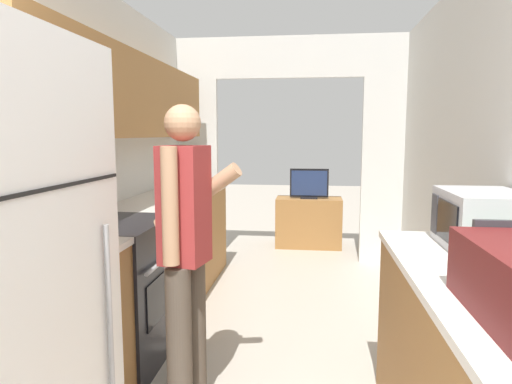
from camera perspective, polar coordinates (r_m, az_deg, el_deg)
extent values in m
cube|color=silver|center=(2.83, -26.59, 2.63)|extent=(0.06, 6.73, 2.50)
cube|color=#9E6B38|center=(3.60, -15.72, 11.38)|extent=(0.32, 3.06, 0.60)
cube|color=silver|center=(5.35, -8.24, 2.75)|extent=(0.65, 0.06, 2.05)
cube|color=silver|center=(5.23, 16.58, 2.42)|extent=(0.65, 0.06, 2.05)
cube|color=silver|center=(5.21, 4.16, 16.48)|extent=(2.92, 0.06, 0.45)
cube|color=#9E6B38|center=(2.57, -23.39, -16.43)|extent=(0.60, 0.46, 0.87)
cube|color=silver|center=(2.42, -24.00, -6.61)|extent=(0.62, 0.47, 0.03)
cube|color=#9E6B38|center=(4.22, -10.21, -6.62)|extent=(0.60, 1.87, 0.87)
cube|color=silver|center=(4.14, -10.33, -0.52)|extent=(0.62, 1.88, 0.03)
cube|color=silver|center=(1.94, 27.99, -10.24)|extent=(0.62, 1.70, 0.03)
cube|color=black|center=(1.57, -23.16, 0.67)|extent=(0.01, 0.80, 0.01)
cylinder|color=#99999E|center=(1.92, -17.85, -14.35)|extent=(0.02, 0.02, 0.71)
cube|color=black|center=(3.05, -17.46, -12.01)|extent=(0.62, 0.73, 0.90)
cube|color=black|center=(2.93, -11.73, -12.57)|extent=(0.01, 0.50, 0.27)
cylinder|color=#B7B7BC|center=(2.86, -11.47, -8.34)|extent=(0.02, 0.59, 0.02)
cube|color=black|center=(3.05, -22.79, -2.10)|extent=(0.04, 0.73, 0.14)
cylinder|color=#232328|center=(2.74, -16.85, -4.42)|extent=(0.16, 0.16, 0.01)
cylinder|color=#232328|center=(3.03, -14.38, -3.22)|extent=(0.16, 0.16, 0.01)
cylinder|color=#232328|center=(2.85, -21.43, -4.17)|extent=(0.16, 0.16, 0.01)
cylinder|color=#232328|center=(3.13, -18.62, -3.05)|extent=(0.16, 0.16, 0.01)
cylinder|color=#4C4238|center=(2.45, -9.58, -18.14)|extent=(0.15, 0.15, 0.79)
cylinder|color=#4C4238|center=(2.58, -7.76, -16.67)|extent=(0.15, 0.15, 0.79)
cube|color=maroon|center=(2.31, -8.97, -1.61)|extent=(0.25, 0.25, 0.59)
cylinder|color=tan|center=(2.18, -10.70, -1.78)|extent=(0.09, 0.09, 0.56)
cylinder|color=tan|center=(2.44, -7.43, -0.77)|extent=(0.51, 0.18, 0.39)
sphere|color=tan|center=(2.29, -9.17, 8.52)|extent=(0.18, 0.18, 0.18)
cube|color=#2D2D33|center=(1.82, 29.24, -4.67)|extent=(0.25, 0.02, 0.10)
cube|color=#B7B7BC|center=(2.38, 26.55, -3.21)|extent=(0.34, 0.50, 0.27)
cube|color=black|center=(2.28, 22.76, -3.44)|extent=(0.01, 0.30, 0.19)
cube|color=#38383D|center=(2.48, 21.42, -2.52)|extent=(0.01, 0.10, 0.20)
cube|color=gold|center=(2.01, 28.12, -8.67)|extent=(0.21, 0.26, 0.03)
cube|color=#C67028|center=(2.00, 28.89, -7.83)|extent=(0.23, 0.31, 0.03)
cube|color=#33894C|center=(2.00, 28.83, -6.97)|extent=(0.22, 0.26, 0.03)
cube|color=#9E6B38|center=(5.89, 6.60, -3.77)|extent=(0.83, 0.42, 0.63)
cube|color=black|center=(5.80, 6.64, -0.70)|extent=(0.21, 0.16, 0.02)
cube|color=black|center=(5.78, 6.67, 1.14)|extent=(0.48, 0.04, 0.36)
cube|color=navy|center=(5.75, 6.66, 1.12)|extent=(0.44, 0.01, 0.31)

